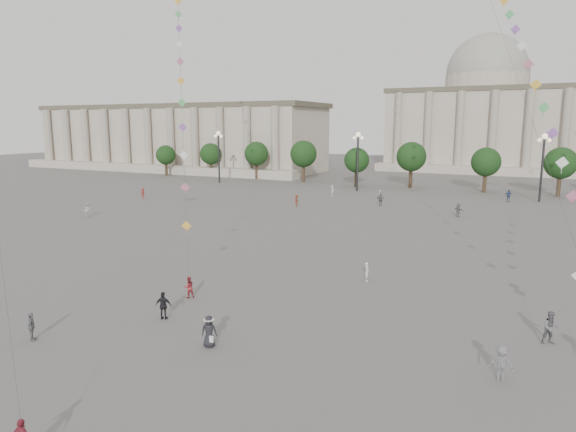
% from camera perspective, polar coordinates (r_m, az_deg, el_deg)
% --- Properties ---
extents(ground, '(360.00, 360.00, 0.00)m').
position_cam_1_polar(ground, '(26.93, -11.30, -16.53)').
color(ground, '#575452').
rests_on(ground, ground).
extents(hall_west, '(84.00, 26.22, 17.20)m').
position_cam_1_polar(hall_west, '(144.32, -12.36, 8.50)').
color(hall_west, '#AC9F90').
rests_on(hall_west, ground).
extents(hall_central, '(48.30, 34.30, 35.50)m').
position_cam_1_polar(hall_central, '(148.87, 20.94, 10.35)').
color(hall_central, '#AC9F90').
rests_on(hall_central, ground).
extents(tree_row, '(137.12, 5.12, 8.00)m').
position_cam_1_polar(tree_row, '(98.25, 17.62, 5.82)').
color(tree_row, '#332419').
rests_on(tree_row, ground).
extents(lamp_post_far_west, '(2.00, 0.90, 10.65)m').
position_cam_1_polar(lamp_post_far_west, '(107.33, -7.72, 7.58)').
color(lamp_post_far_west, '#262628').
rests_on(lamp_post_far_west, ground).
extents(lamp_post_mid_west, '(2.00, 0.90, 10.65)m').
position_cam_1_polar(lamp_post_mid_west, '(93.91, 7.76, 7.22)').
color(lamp_post_mid_west, '#262628').
rests_on(lamp_post_mid_west, ground).
extents(lamp_post_mid_east, '(2.00, 0.90, 10.65)m').
position_cam_1_polar(lamp_post_mid_east, '(88.99, 26.49, 6.10)').
color(lamp_post_mid_east, '#262628').
rests_on(lamp_post_mid_east, ground).
extents(person_crowd_0, '(1.22, 0.80, 1.92)m').
position_cam_1_polar(person_crowd_0, '(87.68, 23.29, 2.09)').
color(person_crowd_0, navy).
rests_on(person_crowd_0, ground).
extents(person_crowd_1, '(1.16, 1.11, 1.89)m').
position_cam_1_polar(person_crowd_1, '(72.33, -21.38, 0.65)').
color(person_crowd_1, silver).
rests_on(person_crowd_1, ground).
extents(person_crowd_2, '(1.00, 1.28, 1.73)m').
position_cam_1_polar(person_crowd_2, '(87.26, -15.81, 2.43)').
color(person_crowd_2, maroon).
rests_on(person_crowd_2, ground).
extents(person_crowd_4, '(1.55, 1.39, 1.71)m').
position_cam_1_polar(person_crowd_4, '(83.05, 10.17, 2.28)').
color(person_crowd_4, beige).
rests_on(person_crowd_4, ground).
extents(person_crowd_6, '(1.18, 0.72, 1.78)m').
position_cam_1_polar(person_crowd_6, '(27.13, 22.64, -14.87)').
color(person_crowd_6, slate).
rests_on(person_crowd_6, ground).
extents(person_crowd_10, '(0.46, 0.70, 1.90)m').
position_cam_1_polar(person_crowd_10, '(86.92, 4.96, 2.80)').
color(person_crowd_10, silver).
rests_on(person_crowd_10, ground).
extents(person_crowd_12, '(1.57, 1.55, 1.80)m').
position_cam_1_polar(person_crowd_12, '(71.12, 18.40, 0.65)').
color(person_crowd_12, slate).
rests_on(person_crowd_12, ground).
extents(person_crowd_13, '(0.52, 0.63, 1.50)m').
position_cam_1_polar(person_crowd_13, '(40.40, 8.77, -6.15)').
color(person_crowd_13, silver).
rests_on(person_crowd_13, ground).
extents(person_crowd_16, '(1.13, 0.52, 1.89)m').
position_cam_1_polar(person_crowd_16, '(77.67, 10.24, 1.80)').
color(person_crowd_16, '#5D5D62').
rests_on(person_crowd_16, ground).
extents(person_crowd_17, '(0.72, 1.17, 1.76)m').
position_cam_1_polar(person_crowd_17, '(75.94, 0.98, 1.72)').
color(person_crowd_17, brown).
rests_on(person_crowd_17, ground).
extents(tourist_3, '(0.91, 0.99, 1.62)m').
position_cam_1_polar(tourist_3, '(32.80, -26.61, -10.93)').
color(tourist_3, slate).
rests_on(tourist_3, ground).
extents(tourist_4, '(1.12, 0.76, 1.77)m').
position_cam_1_polar(tourist_4, '(33.30, -13.66, -9.66)').
color(tourist_4, black).
rests_on(tourist_4, ground).
extents(kite_flyer_0, '(0.91, 0.94, 1.53)m').
position_cam_1_polar(kite_flyer_0, '(36.93, -10.97, -7.77)').
color(kite_flyer_0, maroon).
rests_on(kite_flyer_0, ground).
extents(kite_flyer_2, '(1.10, 0.99, 1.85)m').
position_cam_1_polar(kite_flyer_2, '(32.44, 27.18, -10.99)').
color(kite_flyer_2, slate).
rests_on(kite_flyer_2, ground).
extents(hat_person, '(1.00, 0.82, 1.77)m').
position_cam_1_polar(hat_person, '(28.94, -8.76, -12.51)').
color(hat_person, black).
rests_on(hat_person, ground).
extents(kite_train_west, '(33.17, 41.79, 70.43)m').
position_cam_1_polar(kite_train_west, '(65.39, -12.14, 22.17)').
color(kite_train_west, '#3F3F3F').
rests_on(kite_train_west, ground).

